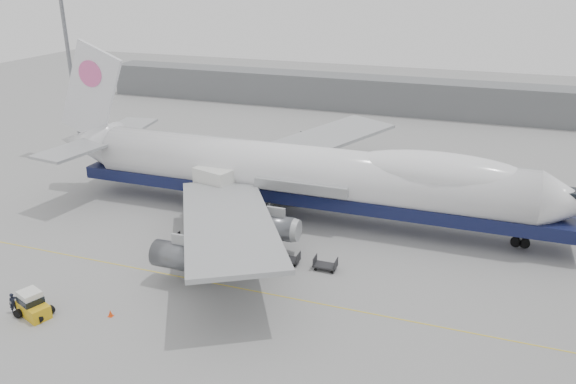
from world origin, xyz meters
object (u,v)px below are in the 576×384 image
at_px(baggage_tug, 32,305).
at_px(ground_worker, 13,303).
at_px(catering_truck, 215,189).
at_px(airliner, 307,173).

distance_m(baggage_tug, ground_worker, 1.89).
bearing_deg(ground_worker, catering_truck, 14.90).
bearing_deg(catering_truck, baggage_tug, -85.83).
distance_m(airliner, ground_worker, 33.76).
bearing_deg(catering_truck, ground_worker, -89.77).
bearing_deg(ground_worker, airliner, -0.91).
distance_m(catering_truck, ground_worker, 25.98).
distance_m(airliner, catering_truck, 11.30).
bearing_deg(catering_truck, airliner, 34.93).
xyz_separation_m(catering_truck, ground_worker, (-7.29, -24.81, -2.50)).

